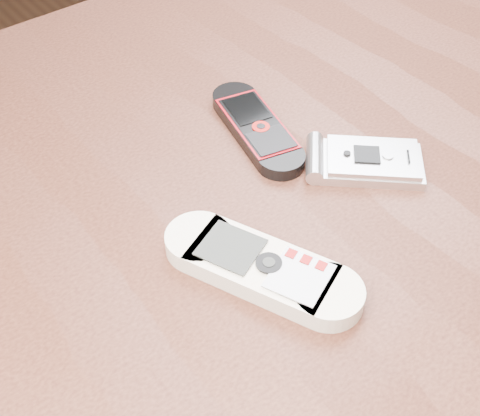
% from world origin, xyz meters
% --- Properties ---
extents(table, '(1.20, 0.80, 0.75)m').
position_xyz_m(table, '(0.00, 0.00, 0.64)').
color(table, black).
rests_on(table, ground).
extents(nokia_white, '(0.11, 0.17, 0.02)m').
position_xyz_m(nokia_white, '(-0.02, -0.06, 0.76)').
color(nokia_white, white).
rests_on(nokia_white, table).
extents(nokia_black_red, '(0.07, 0.15, 0.01)m').
position_xyz_m(nokia_black_red, '(0.08, 0.08, 0.76)').
color(nokia_black_red, black).
rests_on(nokia_black_red, table).
extents(motorola_razr, '(0.12, 0.11, 0.02)m').
position_xyz_m(motorola_razr, '(0.13, -0.02, 0.76)').
color(motorola_razr, silver).
rests_on(motorola_razr, table).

